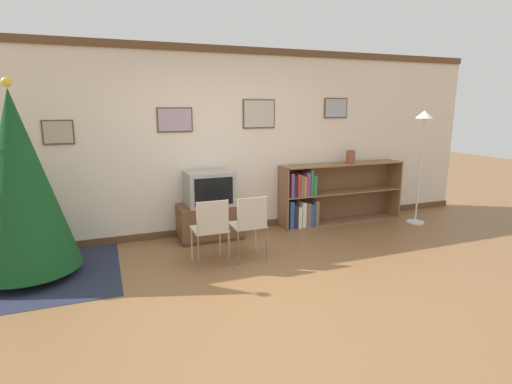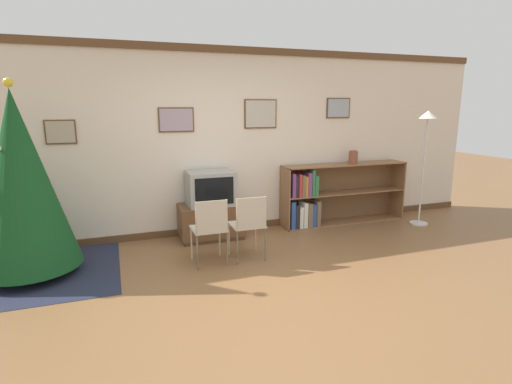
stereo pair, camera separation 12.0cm
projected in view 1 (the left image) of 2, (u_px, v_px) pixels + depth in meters
name	position (u px, v px, depth m)	size (l,w,h in m)	color
ground_plane	(274.00, 290.00, 4.15)	(24.00, 24.00, 0.00)	brown
wall_back	(216.00, 142.00, 5.83)	(9.03, 0.11, 2.70)	silver
area_rug	(31.00, 276.00, 4.48)	(1.89, 1.73, 0.01)	#23283D
christmas_tree	(19.00, 182.00, 4.25)	(1.10, 1.10, 2.15)	maroon
tv_console	(210.00, 222.00, 5.71)	(0.90, 0.50, 0.50)	#4C311E
television	(210.00, 188.00, 5.60)	(0.65, 0.49, 0.48)	#9E9E99
folding_chair_left	(211.00, 228.00, 4.69)	(0.40, 0.40, 0.82)	#BCB29E
folding_chair_right	(250.00, 224.00, 4.86)	(0.40, 0.40, 0.82)	#BCB29E
bookshelf	(321.00, 196.00, 6.39)	(2.12, 0.36, 0.97)	olive
vase	(351.00, 157.00, 6.42)	(0.15, 0.15, 0.21)	brown
standing_lamp	(422.00, 138.00, 6.23)	(0.28, 0.28, 1.81)	silver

